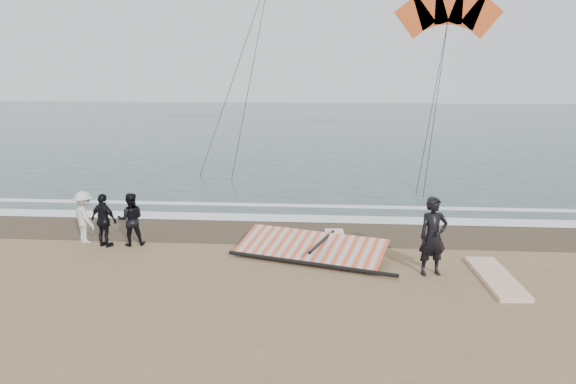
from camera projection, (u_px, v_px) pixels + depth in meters
name	position (u px, v px, depth m)	size (l,w,h in m)	color
ground	(315.00, 290.00, 12.93)	(120.00, 120.00, 0.00)	#8C704C
sea	(327.00, 127.00, 44.97)	(120.00, 54.00, 0.02)	#233838
wet_sand	(320.00, 232.00, 17.30)	(120.00, 2.80, 0.01)	#4C3D2B
foam_near	(321.00, 219.00, 18.65)	(120.00, 0.90, 0.01)	white
foam_far	(321.00, 206.00, 20.30)	(120.00, 0.45, 0.01)	white
man_main	(433.00, 236.00, 13.64)	(0.71, 0.47, 1.96)	black
board_white	(496.00, 278.00, 13.50)	(0.75, 2.69, 0.11)	white
board_cream	(336.00, 240.00, 16.34)	(0.56, 2.12, 0.09)	beige
trio_cluster	(104.00, 219.00, 15.97)	(2.39, 1.19, 1.54)	black
sail_rig	(308.00, 249.00, 15.16)	(4.38, 2.84, 0.51)	black
kite_red	(448.00, 17.00, 33.83)	(7.17, 7.47, 16.83)	#D34A18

